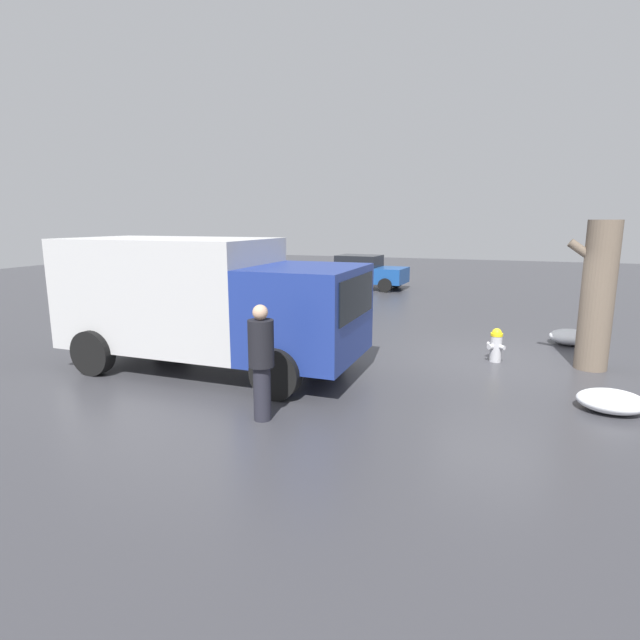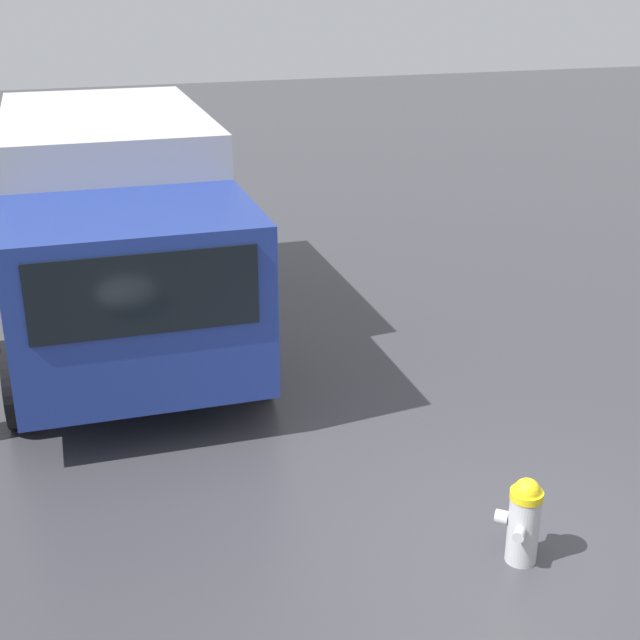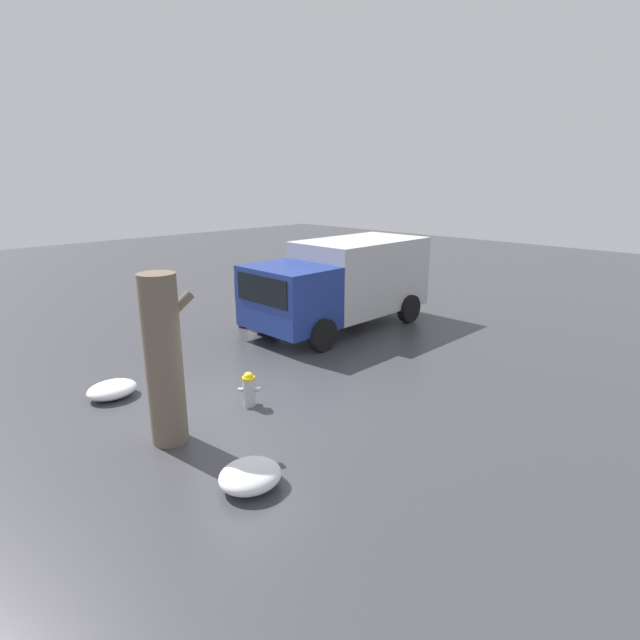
# 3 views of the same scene
# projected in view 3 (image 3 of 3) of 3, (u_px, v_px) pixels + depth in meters

# --- Properties ---
(ground_plane) EXTENTS (60.00, 60.00, 0.00)m
(ground_plane) POSITION_uv_depth(u_px,v_px,m) (250.00, 405.00, 10.29)
(ground_plane) COLOR #38383D
(fire_hydrant) EXTENTS (0.40, 0.38, 0.74)m
(fire_hydrant) POSITION_uv_depth(u_px,v_px,m) (249.00, 388.00, 10.19)
(fire_hydrant) COLOR #B7B7BC
(fire_hydrant) RESTS_ON ground_plane
(tree_trunk) EXTENTS (0.96, 0.63, 3.03)m
(tree_trunk) POSITION_uv_depth(u_px,v_px,m) (164.00, 360.00, 8.51)
(tree_trunk) COLOR #6B5B4C
(tree_trunk) RESTS_ON ground_plane
(delivery_truck) EXTENTS (6.13, 2.74, 2.66)m
(delivery_truck) POSITION_uv_depth(u_px,v_px,m) (343.00, 281.00, 15.44)
(delivery_truck) COLOR navy
(delivery_truck) RESTS_ON ground_plane
(pedestrian) EXTENTS (0.39, 0.39, 1.80)m
(pedestrian) POSITION_uv_depth(u_px,v_px,m) (241.00, 297.00, 15.42)
(pedestrian) COLOR #23232D
(pedestrian) RESTS_ON ground_plane
(snow_pile_by_hydrant) EXTENTS (1.03, 0.85, 0.34)m
(snow_pile_by_hydrant) POSITION_uv_depth(u_px,v_px,m) (112.00, 390.00, 10.64)
(snow_pile_by_hydrant) COLOR white
(snow_pile_by_hydrant) RESTS_ON ground_plane
(snow_pile_curbside) EXTENTS (0.98, 0.90, 0.38)m
(snow_pile_curbside) POSITION_uv_depth(u_px,v_px,m) (250.00, 476.00, 7.53)
(snow_pile_curbside) COLOR white
(snow_pile_curbside) RESTS_ON ground_plane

